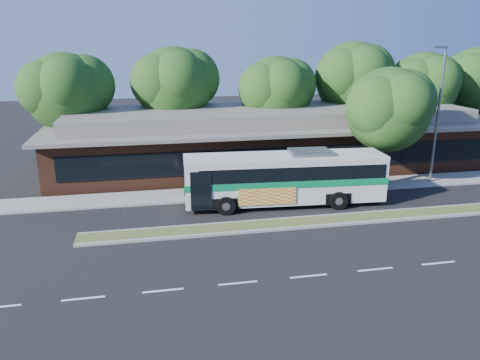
{
  "coord_description": "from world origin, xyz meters",
  "views": [
    {
      "loc": [
        -9.24,
        -21.57,
        9.42
      ],
      "look_at": [
        -4.38,
        2.69,
        2.0
      ],
      "focal_mm": 35.0,
      "sensor_mm": 36.0,
      "label": 1
    }
  ],
  "objects_px": {
    "transit_bus": "(285,175)",
    "sidewalk_tree": "(393,107)",
    "sedan": "(146,173)",
    "lamp_post": "(438,112)"
  },
  "relations": [
    {
      "from": "lamp_post",
      "to": "transit_bus",
      "type": "relative_size",
      "value": 0.76
    },
    {
      "from": "transit_bus",
      "to": "sedan",
      "type": "xyz_separation_m",
      "value": [
        -8.06,
        5.89,
        -1.07
      ]
    },
    {
      "from": "transit_bus",
      "to": "sidewalk_tree",
      "type": "xyz_separation_m",
      "value": [
        7.84,
        2.39,
        3.43
      ]
    },
    {
      "from": "transit_bus",
      "to": "sedan",
      "type": "bearing_deg",
      "value": 147.45
    },
    {
      "from": "transit_bus",
      "to": "sidewalk_tree",
      "type": "relative_size",
      "value": 1.52
    },
    {
      "from": "transit_bus",
      "to": "sedan",
      "type": "height_order",
      "value": "transit_bus"
    },
    {
      "from": "transit_bus",
      "to": "sidewalk_tree",
      "type": "height_order",
      "value": "sidewalk_tree"
    },
    {
      "from": "sidewalk_tree",
      "to": "transit_bus",
      "type": "bearing_deg",
      "value": -163.08
    },
    {
      "from": "lamp_post",
      "to": "sidewalk_tree",
      "type": "height_order",
      "value": "lamp_post"
    },
    {
      "from": "lamp_post",
      "to": "transit_bus",
      "type": "xyz_separation_m",
      "value": [
        -11.01,
        -2.28,
        -3.07
      ]
    }
  ]
}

